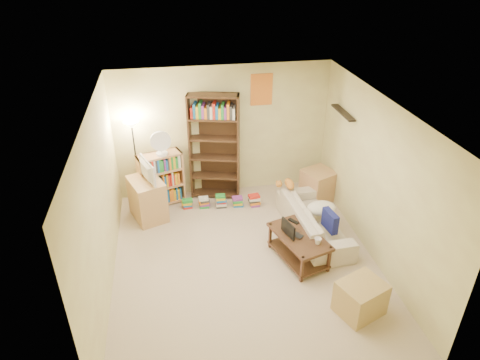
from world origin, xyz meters
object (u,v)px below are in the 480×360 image
object	(u,v)px
tabby_cat	(288,184)
end_cabinet	(361,298)
sofa	(314,220)
short_bookshelf	(161,179)
tv_stand	(148,199)
mug	(318,241)
floor_lamp	(133,139)
tall_bookshelf	(214,145)
laptop	(296,233)
side_table	(318,185)
television	(144,171)
desk_fan	(161,143)
coffee_table	(299,243)

from	to	relation	value
tabby_cat	end_cabinet	distance (m)	2.54
sofa	end_cabinet	size ratio (longest dim) A/B	3.28
short_bookshelf	tv_stand	bearing A→B (deg)	-139.69
sofa	mug	bearing A→B (deg)	160.35
short_bookshelf	sofa	bearing A→B (deg)	-48.11
end_cabinet	sofa	bearing A→B (deg)	91.37
floor_lamp	tall_bookshelf	bearing A→B (deg)	-0.00
laptop	end_cabinet	world-z (taller)	same
tv_stand	side_table	xyz separation A→B (m)	(3.19, 0.05, -0.07)
short_bookshelf	end_cabinet	bearing A→B (deg)	-70.08
sofa	mug	world-z (taller)	mug
television	desk_fan	world-z (taller)	desk_fan
laptop	mug	xyz separation A→B (m)	(0.24, -0.31, 0.04)
television	short_bookshelf	bearing A→B (deg)	-52.24
side_table	laptop	bearing A→B (deg)	-120.27
television	end_cabinet	world-z (taller)	television
sofa	tabby_cat	world-z (taller)	tabby_cat
coffee_table	tabby_cat	bearing A→B (deg)	65.80
tv_stand	television	size ratio (longest dim) A/B	1.18
short_bookshelf	desk_fan	size ratio (longest dim) A/B	2.23
mug	floor_lamp	world-z (taller)	floor_lamp
tv_stand	floor_lamp	bearing A→B (deg)	85.00
tabby_cat	coffee_table	bearing A→B (deg)	-97.34
tabby_cat	short_bookshelf	bearing A→B (deg)	161.55
coffee_table	short_bookshelf	xyz separation A→B (m)	(-2.04, 2.03, 0.21)
sofa	tabby_cat	distance (m)	0.82
side_table	end_cabinet	world-z (taller)	side_table
sofa	side_table	distance (m)	1.15
tabby_cat	laptop	distance (m)	1.26
floor_lamp	side_table	size ratio (longest dim) A/B	2.72
desk_fan	floor_lamp	world-z (taller)	floor_lamp
television	desk_fan	xyz separation A→B (m)	(0.32, 0.38, 0.32)
television	desk_fan	distance (m)	0.59
laptop	floor_lamp	bearing A→B (deg)	12.08
short_bookshelf	floor_lamp	size ratio (longest dim) A/B	0.63
coffee_table	short_bookshelf	distance (m)	2.89
sofa	tv_stand	world-z (taller)	tv_stand
side_table	short_bookshelf	bearing A→B (deg)	172.72
tabby_cat	tall_bookshelf	bearing A→B (deg)	144.39
tall_bookshelf	floor_lamp	bearing A→B (deg)	-165.63
laptop	tv_stand	bearing A→B (deg)	18.61
laptop	tall_bookshelf	world-z (taller)	tall_bookshelf
coffee_table	tall_bookshelf	world-z (taller)	tall_bookshelf
sofa	coffee_table	world-z (taller)	sofa
sofa	short_bookshelf	world-z (taller)	short_bookshelf
coffee_table	floor_lamp	bearing A→B (deg)	122.02
mug	side_table	distance (m)	2.03
desk_fan	floor_lamp	distance (m)	0.50
television	laptop	bearing A→B (deg)	-145.04
tabby_cat	coffee_table	world-z (taller)	tabby_cat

